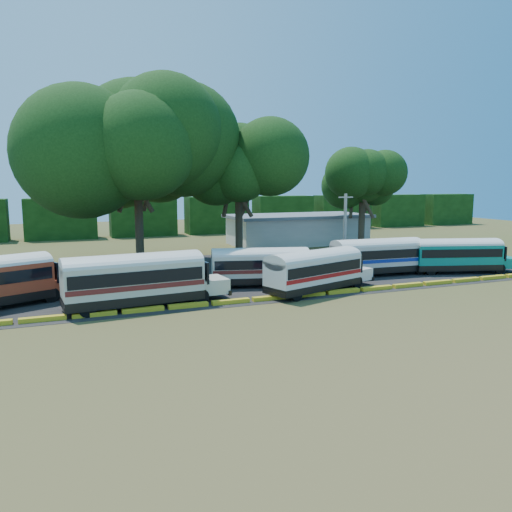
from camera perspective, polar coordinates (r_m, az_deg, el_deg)
name	(u,v)px	position (r m, az deg, el deg)	size (l,w,h in m)	color
ground	(256,305)	(34.33, 0.01, -5.63)	(160.00, 160.00, 0.00)	#394617
asphalt_strip	(218,274)	(45.73, -4.37, -2.09)	(64.00, 24.00, 0.02)	black
curb	(251,300)	(35.20, -0.59, -5.03)	(53.70, 0.45, 0.30)	yellow
terminal_building	(298,229)	(68.35, 4.79, 3.11)	(19.00, 9.00, 4.00)	beige
treeline_backdrop	(143,217)	(80.09, -12.78, 4.40)	(130.00, 4.00, 6.00)	black
bus_cream_west	(137,277)	(34.27, -13.41, -2.36)	(11.31, 3.72, 3.65)	black
bus_cream_east	(263,265)	(40.21, 0.75, -0.98)	(9.79, 4.62, 3.13)	black
bus_white_red	(316,269)	(38.08, 6.86, -1.44)	(10.24, 5.45, 3.28)	black
bus_white_blue	(379,255)	(46.32, 13.87, 0.17)	(10.25, 3.08, 3.33)	black
bus_teal	(458,253)	(49.78, 22.10, 0.30)	(10.03, 4.97, 3.20)	black
tree_west	(136,141)	(49.80, -13.52, 12.71)	(15.54, 15.54, 17.97)	#312318
tree_center	(239,161)	(53.51, -2.00, 10.80)	(10.65, 10.65, 14.51)	#312318
tree_east	(363,178)	(64.35, 12.13, 8.67)	(8.44, 8.44, 11.98)	#312318
utility_pole	(345,229)	(50.38, 10.13, 3.05)	(1.60, 0.30, 7.24)	gray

